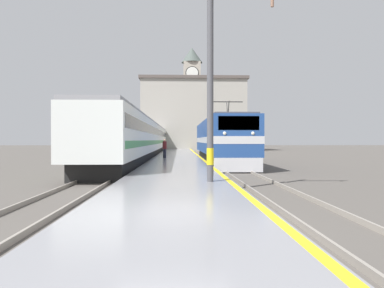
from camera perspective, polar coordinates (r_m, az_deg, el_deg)
name	(u,v)px	position (r m, az deg, el deg)	size (l,w,h in m)	color
ground_plane	(178,159)	(37.76, -2.17, -2.28)	(200.00, 200.00, 0.00)	#514C47
platform	(178,159)	(32.76, -2.20, -2.36)	(4.22, 140.00, 0.42)	gray
rail_track_near	(217,161)	(32.93, 3.87, -2.65)	(2.83, 140.00, 0.16)	#514C47
rail_track_far	(137,161)	(32.98, -8.45, -2.65)	(2.83, 140.00, 0.16)	#514C47
locomotive_train	(220,141)	(30.45, 4.34, 0.48)	(2.92, 19.03, 4.55)	black
passenger_train	(145,139)	(40.70, -7.21, 0.77)	(2.92, 50.50, 3.73)	black
catenary_mast	(213,76)	(13.58, 3.24, 10.27)	(2.53, 0.25, 7.49)	#4C4C51
person_on_platform	(165,148)	(31.08, -4.20, -0.61)	(0.34, 0.34, 1.59)	#23232D
clock_tower	(192,95)	(79.72, -0.01, 7.47)	(4.41, 4.41, 21.43)	#ADA393
station_building	(193,115)	(67.94, 0.16, 4.44)	(18.69, 10.05, 12.83)	#A8A399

